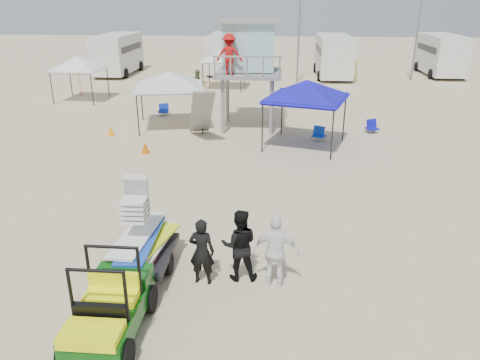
# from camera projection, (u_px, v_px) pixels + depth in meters

# --- Properties ---
(ground) EXTENTS (140.00, 140.00, 0.00)m
(ground) POSITION_uv_depth(u_px,v_px,m) (210.00, 275.00, 11.32)
(ground) COLOR beige
(ground) RESTS_ON ground
(utility_cart) EXTENTS (1.23, 2.34, 1.77)m
(utility_cart) POSITION_uv_depth(u_px,v_px,m) (107.00, 302.00, 8.97)
(utility_cart) COLOR #0B4B0E
(utility_cart) RESTS_ON ground
(surf_trailer) EXTENTS (1.40, 2.57, 2.20)m
(surf_trailer) POSITION_uv_depth(u_px,v_px,m) (140.00, 240.00, 11.11)
(surf_trailer) COLOR black
(surf_trailer) RESTS_ON ground
(man_left) EXTENTS (0.63, 0.44, 1.64)m
(man_left) POSITION_uv_depth(u_px,v_px,m) (202.00, 251.00, 10.75)
(man_left) COLOR black
(man_left) RESTS_ON ground
(man_mid) EXTENTS (0.91, 0.74, 1.77)m
(man_mid) POSITION_uv_depth(u_px,v_px,m) (239.00, 245.00, 10.89)
(man_mid) COLOR black
(man_mid) RESTS_ON ground
(man_right) EXTENTS (1.09, 0.53, 1.80)m
(man_right) POSITION_uv_depth(u_px,v_px,m) (276.00, 251.00, 10.59)
(man_right) COLOR white
(man_right) RESTS_ON ground
(lifeguard_tower) EXTENTS (3.21, 3.21, 5.09)m
(lifeguard_tower) POSITION_uv_depth(u_px,v_px,m) (247.00, 51.00, 22.63)
(lifeguard_tower) COLOR gray
(lifeguard_tower) RESTS_ON ground
(canopy_blue) EXTENTS (3.87, 3.87, 3.35)m
(canopy_blue) POSITION_uv_depth(u_px,v_px,m) (307.00, 83.00, 19.90)
(canopy_blue) COLOR black
(canopy_blue) RESTS_ON ground
(canopy_white_a) EXTENTS (3.80, 3.80, 3.23)m
(canopy_white_a) POSITION_uv_depth(u_px,v_px,m) (169.00, 74.00, 23.04)
(canopy_white_a) COLOR black
(canopy_white_a) RESTS_ON ground
(canopy_white_b) EXTENTS (2.83, 2.83, 3.17)m
(canopy_white_b) POSITION_uv_depth(u_px,v_px,m) (77.00, 59.00, 29.06)
(canopy_white_b) COLOR black
(canopy_white_b) RESTS_ON ground
(canopy_white_c) EXTENTS (2.89, 2.89, 3.21)m
(canopy_white_c) POSITION_uv_depth(u_px,v_px,m) (224.00, 51.00, 32.84)
(canopy_white_c) COLOR black
(canopy_white_c) RESTS_ON ground
(umbrella_a) EXTENTS (2.22, 2.26, 1.77)m
(umbrella_a) POSITION_uv_depth(u_px,v_px,m) (80.00, 83.00, 31.03)
(umbrella_a) COLOR red
(umbrella_a) RESTS_ON ground
(umbrella_b) EXTENTS (2.23, 2.26, 1.80)m
(umbrella_b) POSITION_uv_depth(u_px,v_px,m) (205.00, 96.00, 26.89)
(umbrella_b) COLOR orange
(umbrella_b) RESTS_ON ground
(cone_near) EXTENTS (0.34, 0.34, 0.50)m
(cone_near) POSITION_uv_depth(u_px,v_px,m) (111.00, 130.00, 22.43)
(cone_near) COLOR #FF9808
(cone_near) RESTS_ON ground
(cone_far) EXTENTS (0.34, 0.34, 0.50)m
(cone_far) POSITION_uv_depth(u_px,v_px,m) (145.00, 147.00, 19.94)
(cone_far) COLOR #D55B06
(cone_far) RESTS_ON ground
(beach_chair_a) EXTENTS (0.67, 0.73, 0.64)m
(beach_chair_a) POSITION_uv_depth(u_px,v_px,m) (163.00, 110.00, 26.23)
(beach_chair_a) COLOR #0E2AA1
(beach_chair_a) RESTS_ON ground
(beach_chair_b) EXTENTS (0.70, 0.78, 0.64)m
(beach_chair_b) POSITION_uv_depth(u_px,v_px,m) (372.00, 126.00, 22.93)
(beach_chair_b) COLOR #0E10A2
(beach_chair_b) RESTS_ON ground
(beach_chair_c) EXTENTS (0.72, 0.80, 0.64)m
(beach_chair_c) POSITION_uv_depth(u_px,v_px,m) (319.00, 133.00, 21.73)
(beach_chair_c) COLOR #103FB7
(beach_chair_c) RESTS_ON ground
(rv_far_left) EXTENTS (2.64, 6.80, 3.25)m
(rv_far_left) POSITION_uv_depth(u_px,v_px,m) (117.00, 52.00, 39.33)
(rv_far_left) COLOR silver
(rv_far_left) RESTS_ON ground
(rv_mid_left) EXTENTS (2.65, 6.50, 3.25)m
(rv_mid_left) POSITION_uv_depth(u_px,v_px,m) (226.00, 51.00, 40.06)
(rv_mid_left) COLOR silver
(rv_mid_left) RESTS_ON ground
(rv_mid_right) EXTENTS (2.64, 7.00, 3.25)m
(rv_mid_right) POSITION_uv_depth(u_px,v_px,m) (334.00, 54.00, 38.01)
(rv_mid_right) COLOR silver
(rv_mid_right) RESTS_ON ground
(rv_far_right) EXTENTS (2.64, 6.60, 3.25)m
(rv_far_right) POSITION_uv_depth(u_px,v_px,m) (441.00, 53.00, 38.74)
(rv_far_right) COLOR silver
(rv_far_right) RESTS_ON ground
(light_pole_left) EXTENTS (0.14, 0.14, 8.00)m
(light_pole_left) POSITION_uv_depth(u_px,v_px,m) (299.00, 28.00, 34.64)
(light_pole_left) COLOR slate
(light_pole_left) RESTS_ON ground
(light_pole_right) EXTENTS (0.14, 0.14, 8.00)m
(light_pole_right) POSITION_uv_depth(u_px,v_px,m) (418.00, 28.00, 35.37)
(light_pole_right) COLOR slate
(light_pole_right) RESTS_ON ground
(distant_beachgoers) EXTENTS (11.88, 7.79, 1.83)m
(distant_beachgoers) POSITION_uv_depth(u_px,v_px,m) (244.00, 80.00, 31.75)
(distant_beachgoers) COLOR #D4D14F
(distant_beachgoers) RESTS_ON ground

